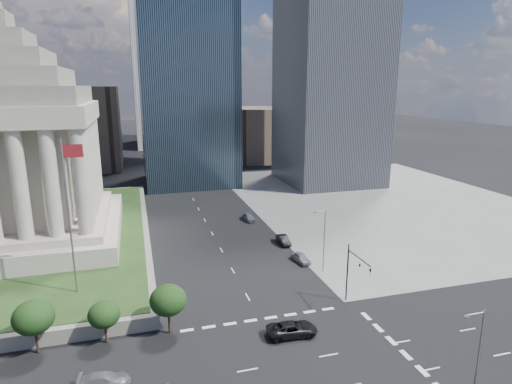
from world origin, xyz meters
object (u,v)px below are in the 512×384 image
object	(u,v)px
pickup_truck	(292,329)
parked_sedan_far	(249,217)
street_lamp_south	(477,356)
suv_grey	(105,380)
parked_sedan_mid	(283,240)
parked_sedan_near	(301,258)
street_lamp_north	(323,237)
flagpole	(70,209)
traffic_signal_ne	(354,269)
war_memorial	(4,128)

from	to	relation	value
pickup_truck	parked_sedan_far	distance (m)	43.91
pickup_truck	parked_sedan_far	world-z (taller)	pickup_truck
street_lamp_south	suv_grey	xyz separation A→B (m)	(-31.09, 12.40, -4.97)
street_lamp_south	parked_sedan_mid	size ratio (longest dim) A/B	2.14
parked_sedan_far	parked_sedan_mid	bearing A→B (deg)	-87.53
suv_grey	parked_sedan_near	bearing A→B (deg)	-46.96
parked_sedan_mid	street_lamp_north	bearing A→B (deg)	-80.47
street_lamp_north	suv_grey	distance (m)	36.57
flagpole	suv_grey	size ratio (longest dim) A/B	4.18
suv_grey	parked_sedan_mid	distance (m)	42.94
flagpole	parked_sedan_far	size ratio (longest dim) A/B	4.40
flagpole	street_lamp_south	bearing A→B (deg)	-40.47
street_lamp_north	parked_sedan_near	world-z (taller)	street_lamp_north
flagpole	street_lamp_south	size ratio (longest dim) A/B	2.00
traffic_signal_ne	street_lamp_north	bearing A→B (deg)	85.81
pickup_truck	street_lamp_south	bearing A→B (deg)	-141.92
street_lamp_north	parked_sedan_mid	bearing A→B (deg)	98.12
war_memorial	parked_sedan_far	xyz separation A→B (m)	(43.00, 5.04, -20.63)
parked_sedan_near	suv_grey	bearing A→B (deg)	-148.99
parked_sedan_near	traffic_signal_ne	bearing A→B (deg)	-93.15
war_memorial	street_lamp_south	bearing A→B (deg)	-48.77
flagpole	suv_grey	bearing A→B (deg)	-77.00
pickup_truck	suv_grey	size ratio (longest dim) A/B	1.23
street_lamp_north	parked_sedan_far	distance (m)	28.79
street_lamp_south	pickup_truck	bearing A→B (deg)	124.60
street_lamp_north	parked_sedan_far	size ratio (longest dim) A/B	2.20
war_memorial	parked_sedan_mid	bearing A→B (deg)	-12.62
parked_sedan_near	war_memorial	bearing A→B (deg)	150.64
street_lamp_south	suv_grey	bearing A→B (deg)	158.26
street_lamp_north	parked_sedan_near	xyz separation A→B (m)	(-1.83, 4.15, -4.92)
suv_grey	street_lamp_north	bearing A→B (deg)	-53.93
flagpole	parked_sedan_mid	world-z (taller)	flagpole
war_memorial	parked_sedan_near	size ratio (longest dim) A/B	8.96
flagpole	parked_sedan_far	bearing A→B (deg)	43.29
traffic_signal_ne	flagpole	bearing A→B (deg)	163.29
street_lamp_north	parked_sedan_near	distance (m)	6.69
flagpole	parked_sedan_mid	size ratio (longest dim) A/B	4.27
street_lamp_north	street_lamp_south	bearing A→B (deg)	-90.00
street_lamp_south	suv_grey	world-z (taller)	street_lamp_south
parked_sedan_mid	traffic_signal_ne	bearing A→B (deg)	-86.22
traffic_signal_ne	parked_sedan_far	bearing A→B (deg)	95.08
street_lamp_south	parked_sedan_far	size ratio (longest dim) A/B	2.20
flagpole	parked_sedan_mid	bearing A→B (deg)	22.51
flagpole	parked_sedan_far	xyz separation A→B (m)	(30.83, 29.04, -12.34)
pickup_truck	suv_grey	distance (m)	20.58
parked_sedan_far	pickup_truck	bearing A→B (deg)	-105.28
pickup_truck	street_lamp_north	bearing A→B (deg)	-31.47
war_memorial	flagpole	world-z (taller)	war_memorial
street_lamp_south	war_memorial	bearing A→B (deg)	131.23
suv_grey	parked_sedan_mid	size ratio (longest dim) A/B	1.02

